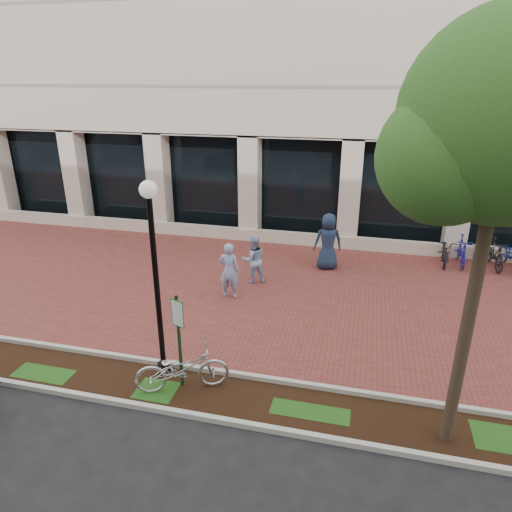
% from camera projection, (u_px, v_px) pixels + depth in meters
% --- Properties ---
extents(ground, '(120.00, 120.00, 0.00)m').
position_uv_depth(ground, '(273.00, 291.00, 14.44)').
color(ground, black).
rests_on(ground, ground).
extents(brick_plaza, '(40.00, 9.00, 0.01)m').
position_uv_depth(brick_plaza, '(273.00, 291.00, 14.44)').
color(brick_plaza, brown).
rests_on(brick_plaza, ground).
extents(planting_strip, '(40.00, 1.50, 0.01)m').
position_uv_depth(planting_strip, '(222.00, 397.00, 9.70)').
color(planting_strip, black).
rests_on(planting_strip, ground).
extents(curb_plaza_side, '(40.00, 0.12, 0.12)m').
position_uv_depth(curb_plaza_side, '(232.00, 374.00, 10.36)').
color(curb_plaza_side, '#B9B9AE').
rests_on(curb_plaza_side, ground).
extents(curb_street_side, '(40.00, 0.12, 0.12)m').
position_uv_depth(curb_street_side, '(210.00, 418.00, 9.00)').
color(curb_street_side, '#B9B9AE').
rests_on(curb_street_side, ground).
extents(parking_sign, '(0.34, 0.07, 2.20)m').
position_uv_depth(parking_sign, '(178.00, 329.00, 9.54)').
color(parking_sign, '#153A1B').
rests_on(parking_sign, ground).
extents(lamppost, '(0.36, 0.36, 4.49)m').
position_uv_depth(lamppost, '(156.00, 273.00, 9.51)').
color(lamppost, black).
rests_on(lamppost, ground).
extents(street_tree, '(3.73, 3.11, 7.37)m').
position_uv_depth(street_tree, '(508.00, 133.00, 6.53)').
color(street_tree, '#4A382A').
rests_on(street_tree, ground).
extents(locked_bicycle, '(2.13, 1.48, 1.06)m').
position_uv_depth(locked_bicycle, '(182.00, 368.00, 9.76)').
color(locked_bicycle, silver).
rests_on(locked_bicycle, ground).
extents(pedestrian_left, '(0.65, 0.43, 1.76)m').
position_uv_depth(pedestrian_left, '(229.00, 271.00, 13.79)').
color(pedestrian_left, '#899ECC').
rests_on(pedestrian_left, ground).
extents(pedestrian_mid, '(0.97, 0.90, 1.60)m').
position_uv_depth(pedestrian_mid, '(254.00, 259.00, 14.83)').
color(pedestrian_mid, '#97B9E1').
rests_on(pedestrian_mid, ground).
extents(pedestrian_right, '(1.11, 0.88, 2.00)m').
position_uv_depth(pedestrian_right, '(328.00, 242.00, 15.84)').
color(pedestrian_right, '#1B2943').
rests_on(pedestrian_right, ground).
extents(bike_rack_cluster, '(4.21, 1.92, 1.06)m').
position_uv_depth(bike_rack_cluster, '(495.00, 254.00, 16.08)').
color(bike_rack_cluster, black).
rests_on(bike_rack_cluster, ground).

